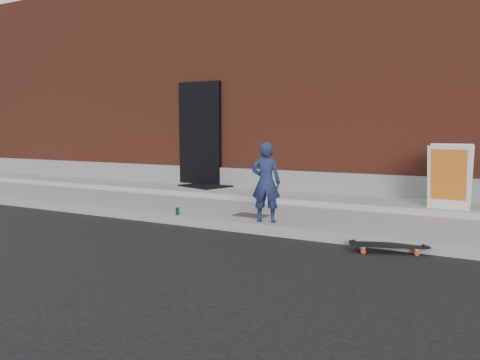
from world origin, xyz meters
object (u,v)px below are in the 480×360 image
Objects in this scene: soda_can at (178,211)px; pizza_sign at (450,176)px; child at (266,182)px; skateboard at (388,246)px.

pizza_sign is at bearing 28.63° from soda_can.
child is at bearing 5.93° from soda_can.
pizza_sign reaches higher than skateboard.
pizza_sign is (0.49, 2.20, 0.67)m from skateboard.
child is 10.04× the size of soda_can.
child is 1.54m from soda_can.
pizza_sign is 4.28m from soda_can.
child is at bearing 169.83° from skateboard.
soda_can is (-1.45, -0.15, -0.52)m from child.
pizza_sign is at bearing -153.45° from child.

